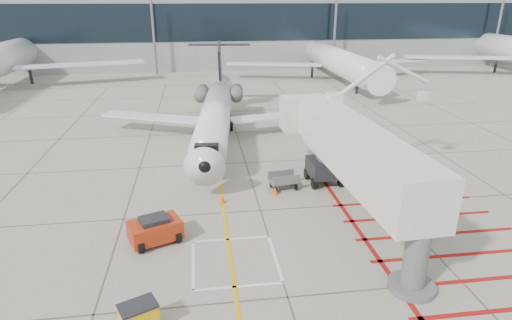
{
  "coord_description": "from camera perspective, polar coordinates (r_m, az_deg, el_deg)",
  "views": [
    {
      "loc": [
        -3.36,
        -18.63,
        12.01
      ],
      "look_at": [
        0.0,
        6.0,
        2.5
      ],
      "focal_mm": 30.0,
      "sensor_mm": 36.0,
      "label": 1
    }
  ],
  "objects": [
    {
      "name": "ground_plane",
      "position": [
        22.42,
        2.12,
        -11.47
      ],
      "size": [
        260.0,
        260.0,
        0.0
      ],
      "primitive_type": "plane",
      "color": "#9C9886",
      "rests_on": "ground"
    },
    {
      "name": "regional_jet",
      "position": [
        35.6,
        -5.73,
        7.3
      ],
      "size": [
        24.96,
        30.16,
        7.36
      ],
      "primitive_type": null,
      "rotation": [
        0.0,
        0.0,
        -0.1
      ],
      "color": "white",
      "rests_on": "ground_plane"
    },
    {
      "name": "jet_bridge",
      "position": [
        23.81,
        13.86,
        -0.48
      ],
      "size": [
        9.32,
        18.23,
        7.13
      ],
      "primitive_type": null,
      "rotation": [
        0.0,
        0.0,
        0.05
      ],
      "color": "silver",
      "rests_on": "ground_plane"
    },
    {
      "name": "pushback_tug",
      "position": [
        23.04,
        -13.33,
        -8.93
      ],
      "size": [
        3.01,
        2.48,
        1.51
      ],
      "primitive_type": null,
      "rotation": [
        0.0,
        0.0,
        0.39
      ],
      "color": "#AE2C10",
      "rests_on": "ground_plane"
    },
    {
      "name": "spill_bin",
      "position": [
        17.93,
        -15.33,
        -19.55
      ],
      "size": [
        1.6,
        1.38,
        1.17
      ],
      "primitive_type": null,
      "rotation": [
        0.0,
        0.0,
        0.43
      ],
      "color": "#EAB10D",
      "rests_on": "ground_plane"
    },
    {
      "name": "baggage_cart",
      "position": [
        28.48,
        3.69,
        -2.76
      ],
      "size": [
        2.0,
        1.42,
        1.16
      ],
      "primitive_type": null,
      "rotation": [
        0.0,
        0.0,
        0.15
      ],
      "color": "#595A5F",
      "rests_on": "ground_plane"
    },
    {
      "name": "ground_power_unit",
      "position": [
        25.2,
        20.57,
        -6.54
      ],
      "size": [
        2.57,
        1.72,
        1.9
      ],
      "primitive_type": null,
      "rotation": [
        0.0,
        0.0,
        0.14
      ],
      "color": "beige",
      "rests_on": "ground_plane"
    },
    {
      "name": "cone_nose",
      "position": [
        26.73,
        -4.53,
        -5.23
      ],
      "size": [
        0.36,
        0.36,
        0.5
      ],
      "primitive_type": "cone",
      "color": "#F4570C",
      "rests_on": "ground_plane"
    },
    {
      "name": "cone_side",
      "position": [
        27.71,
        2.55,
        -4.14
      ],
      "size": [
        0.4,
        0.4,
        0.56
      ],
      "primitive_type": "cone",
      "color": "#DF600B",
      "rests_on": "ground_plane"
    },
    {
      "name": "terminal_building",
      "position": [
        89.77,
        0.84,
        17.73
      ],
      "size": [
        180.0,
        28.0,
        14.0
      ],
      "primitive_type": "cube",
      "color": "gray",
      "rests_on": "ground_plane"
    },
    {
      "name": "terminal_glass_band",
      "position": [
        75.87,
        2.5,
        17.88
      ],
      "size": [
        180.0,
        0.1,
        6.0
      ],
      "primitive_type": "cube",
      "color": "black",
      "rests_on": "ground_plane"
    },
    {
      "name": "bg_aircraft_c",
      "position": [
        68.2,
        10.36,
        15.07
      ],
      "size": [
        32.59,
        36.21,
        10.86
      ],
      "primitive_type": null,
      "color": "silver",
      "rests_on": "ground_plane"
    }
  ]
}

